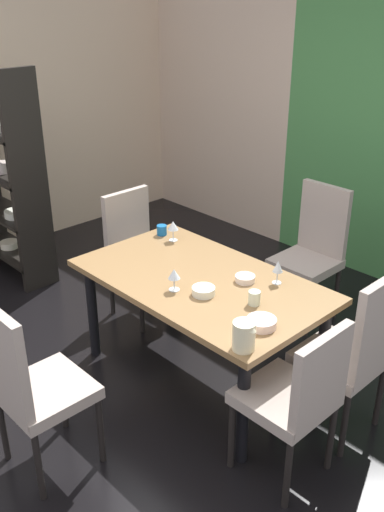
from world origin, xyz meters
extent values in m
cube|color=black|center=(0.00, 0.00, -0.01)|extent=(5.57, 5.40, 0.02)
cube|color=beige|center=(-1.81, 2.65, 1.40)|extent=(1.96, 0.10, 2.80)
cube|color=olive|center=(0.21, 0.42, 0.73)|extent=(1.61, 0.94, 0.04)
cylinder|color=black|center=(-0.49, 0.79, 0.36)|extent=(0.07, 0.07, 0.71)
cylinder|color=black|center=(0.92, 0.79, 0.36)|extent=(0.07, 0.07, 0.71)
cylinder|color=black|center=(-0.49, 0.06, 0.36)|extent=(0.07, 0.07, 0.71)
cylinder|color=black|center=(0.92, 0.06, 0.36)|extent=(0.07, 0.07, 0.71)
cube|color=#A39489|center=(0.22, 1.55, 0.48)|extent=(0.44, 0.44, 0.07)
cube|color=#A39489|center=(0.22, 1.75, 0.77)|extent=(0.42, 0.05, 0.59)
cylinder|color=black|center=(0.41, 1.36, 0.22)|extent=(0.04, 0.04, 0.44)
cylinder|color=black|center=(0.03, 1.36, 0.22)|extent=(0.04, 0.04, 0.44)
cylinder|color=black|center=(0.41, 1.74, 0.22)|extent=(0.04, 0.04, 0.44)
cylinder|color=black|center=(0.03, 1.74, 0.22)|extent=(0.04, 0.04, 0.44)
cube|color=#A39489|center=(1.10, 0.17, 0.48)|extent=(0.44, 0.44, 0.07)
cube|color=#A39489|center=(1.30, 0.17, 0.71)|extent=(0.05, 0.42, 0.48)
cylinder|color=black|center=(0.91, -0.02, 0.22)|extent=(0.04, 0.04, 0.44)
cylinder|color=black|center=(0.91, 0.36, 0.22)|extent=(0.04, 0.04, 0.44)
cylinder|color=black|center=(1.29, -0.02, 0.22)|extent=(0.04, 0.04, 0.44)
cylinder|color=black|center=(1.29, 0.36, 0.22)|extent=(0.04, 0.04, 0.44)
cube|color=#A39489|center=(-0.68, 0.68, 0.48)|extent=(0.44, 0.44, 0.07)
cube|color=#A39489|center=(-0.88, 0.68, 0.74)|extent=(0.05, 0.42, 0.52)
cylinder|color=black|center=(-0.49, 0.87, 0.22)|extent=(0.04, 0.04, 0.44)
cylinder|color=black|center=(-0.49, 0.49, 0.22)|extent=(0.04, 0.04, 0.44)
cylinder|color=black|center=(-0.87, 0.87, 0.22)|extent=(0.04, 0.04, 0.44)
cylinder|color=black|center=(-0.87, 0.49, 0.22)|extent=(0.04, 0.04, 0.44)
cube|color=#A39489|center=(0.19, -0.70, 0.48)|extent=(0.44, 0.44, 0.07)
cube|color=#A39489|center=(0.19, -0.90, 0.77)|extent=(0.42, 0.05, 0.58)
cylinder|color=black|center=(0.00, -0.51, 0.22)|extent=(0.04, 0.04, 0.44)
cylinder|color=black|center=(0.38, -0.51, 0.22)|extent=(0.04, 0.04, 0.44)
cylinder|color=black|center=(0.00, -0.89, 0.22)|extent=(0.04, 0.04, 0.44)
cylinder|color=black|center=(0.38, -0.89, 0.22)|extent=(0.04, 0.04, 0.44)
cube|color=#A39489|center=(1.10, 0.68, 0.48)|extent=(0.44, 0.44, 0.07)
cube|color=#A39489|center=(1.30, 0.68, 0.77)|extent=(0.05, 0.42, 0.59)
cylinder|color=black|center=(0.91, 0.49, 0.22)|extent=(0.04, 0.04, 0.44)
cylinder|color=black|center=(0.91, 0.87, 0.22)|extent=(0.04, 0.04, 0.44)
cylinder|color=black|center=(1.29, 0.49, 0.22)|extent=(0.04, 0.04, 0.44)
cylinder|color=black|center=(1.29, 0.87, 0.22)|extent=(0.04, 0.04, 0.44)
cube|color=black|center=(-1.68, 0.31, 0.93)|extent=(0.05, 0.33, 1.87)
cube|color=black|center=(-2.15, 0.31, 0.19)|extent=(0.96, 0.33, 0.02)
cylinder|color=white|center=(-2.22, 0.31, 0.23)|extent=(0.17, 0.17, 0.06)
cube|color=black|center=(-2.15, 0.31, 0.56)|extent=(0.96, 0.33, 0.02)
cylinder|color=silver|center=(-1.99, 0.31, 0.60)|extent=(0.20, 0.20, 0.06)
cube|color=black|center=(-2.15, 0.31, 0.93)|extent=(0.96, 0.33, 0.02)
cylinder|color=silver|center=(-2.13, 0.31, 0.99)|extent=(0.13, 0.13, 0.10)
cylinder|color=silver|center=(-2.07, 0.31, 1.35)|extent=(0.18, 0.18, 0.06)
cylinder|color=silver|center=(-0.34, 0.69, 0.76)|extent=(0.06, 0.06, 0.00)
cylinder|color=silver|center=(-0.34, 0.69, 0.80)|extent=(0.01, 0.01, 0.08)
cone|color=silver|center=(-0.34, 0.69, 0.87)|extent=(0.08, 0.08, 0.06)
cylinder|color=silver|center=(0.21, 0.20, 0.76)|extent=(0.07, 0.07, 0.00)
cylinder|color=silver|center=(0.21, 0.20, 0.80)|extent=(0.01, 0.01, 0.07)
cone|color=silver|center=(0.21, 0.20, 0.86)|extent=(0.07, 0.07, 0.06)
cylinder|color=silver|center=(0.58, 0.72, 0.76)|extent=(0.06, 0.06, 0.00)
cylinder|color=silver|center=(0.58, 0.72, 0.80)|extent=(0.01, 0.01, 0.07)
cone|color=silver|center=(0.58, 0.72, 0.87)|extent=(0.06, 0.06, 0.07)
cylinder|color=white|center=(0.37, 0.29, 0.78)|extent=(0.14, 0.14, 0.05)
cylinder|color=#F6E2D2|center=(0.43, 0.59, 0.77)|extent=(0.13, 0.13, 0.04)
cylinder|color=#F7DBD4|center=(0.84, 0.27, 0.78)|extent=(0.16, 0.16, 0.05)
cylinder|color=beige|center=(0.66, 0.42, 0.80)|extent=(0.07, 0.07, 0.08)
cylinder|color=#135AA0|center=(-0.48, 0.70, 0.79)|extent=(0.07, 0.07, 0.07)
cylinder|color=beige|center=(0.91, 0.04, 0.83)|extent=(0.12, 0.12, 0.16)
cone|color=beige|center=(0.96, 0.04, 0.90)|extent=(0.04, 0.04, 0.03)
camera|label=1|loc=(2.47, -1.81, 2.42)|focal=40.00mm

